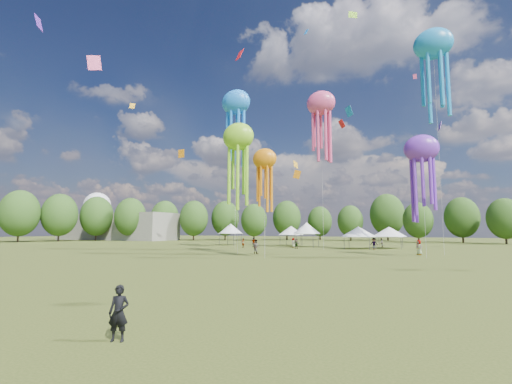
% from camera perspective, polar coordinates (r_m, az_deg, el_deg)
% --- Properties ---
extents(ground, '(300.00, 300.00, 0.00)m').
position_cam_1_polar(ground, '(18.46, -34.59, -14.86)').
color(ground, '#384416').
rests_on(ground, ground).
extents(observer_main, '(0.68, 0.58, 1.58)m').
position_cam_1_polar(observer_main, '(11.49, -21.09, -17.59)').
color(observer_main, black).
rests_on(observer_main, ground).
extents(spectator_near, '(1.06, 0.91, 1.89)m').
position_cam_1_polar(spectator_near, '(46.85, -0.04, -8.74)').
color(spectator_near, gray).
rests_on(spectator_near, ground).
extents(spectators_far, '(29.01, 19.72, 1.87)m').
position_cam_1_polar(spectators_far, '(60.11, 12.15, -8.08)').
color(spectators_far, gray).
rests_on(spectators_far, ground).
extents(festival_tents, '(35.80, 12.32, 4.44)m').
position_cam_1_polar(festival_tents, '(66.56, 9.16, -6.04)').
color(festival_tents, '#47474C').
rests_on(festival_tents, ground).
extents(show_kites, '(34.92, 21.06, 29.74)m').
position_cam_1_polar(show_kites, '(53.24, 9.14, 11.67)').
color(show_kites, '#8EDF24').
rests_on(show_kites, ground).
extents(small_kites, '(74.48, 59.02, 44.96)m').
position_cam_1_polar(small_kites, '(59.74, 7.89, 20.01)').
color(small_kites, '#8EDF24').
rests_on(small_kites, ground).
extents(treeline, '(201.57, 95.24, 13.43)m').
position_cam_1_polar(treeline, '(74.38, 10.60, -3.31)').
color(treeline, '#38281C').
rests_on(treeline, ground).
extents(hangar, '(40.00, 12.00, 8.00)m').
position_cam_1_polar(hangar, '(119.50, -21.45, -5.20)').
color(hangar, gray).
rests_on(hangar, ground).
extents(radome, '(9.00, 9.00, 16.00)m').
position_cam_1_polar(radome, '(135.64, -24.09, -2.61)').
color(radome, white).
rests_on(radome, ground).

